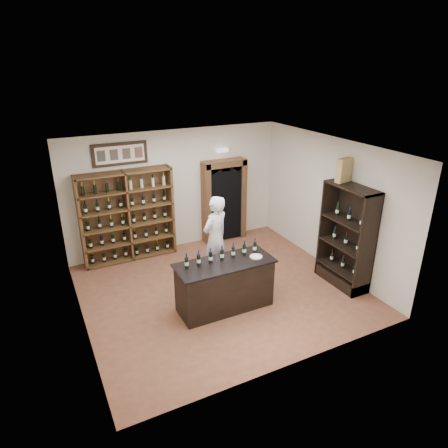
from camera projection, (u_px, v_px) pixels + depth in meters
The scene contains 21 objects.
floor at pixel (220, 290), 8.45m from camera, with size 5.50×5.50×0.00m, color brown.
ceiling at pixel (220, 149), 7.30m from camera, with size 5.50×5.50×0.00m, color white.
wall_back at pixel (176, 190), 9.94m from camera, with size 5.50×0.04×3.00m, color silver.
wall_left at pixel (74, 253), 6.74m from camera, with size 0.04×5.00×3.00m, color silver.
wall_right at pixel (329, 204), 9.01m from camera, with size 0.04×5.00×3.00m, color silver.
wine_shelf at pixel (127, 216), 9.41m from camera, with size 2.20×0.38×2.20m.
framed_picture at pixel (120, 154), 8.97m from camera, with size 1.25×0.04×0.52m, color black.
arched_doorway at pixel (224, 199), 10.45m from camera, with size 1.17×0.35×2.17m.
emergency_light at pixel (222, 150), 10.04m from camera, with size 0.30×0.10×0.10m, color white.
tasting_counter at pixel (225, 285), 7.68m from camera, with size 1.88×0.78×1.00m.
counter_bottle_0 at pixel (187, 263), 7.24m from camera, with size 0.07×0.07×0.30m.
counter_bottle_1 at pixel (199, 260), 7.34m from camera, with size 0.07×0.07×0.30m.
counter_bottle_2 at pixel (211, 257), 7.44m from camera, with size 0.07×0.07×0.30m.
counter_bottle_3 at pixel (222, 255), 7.54m from camera, with size 0.07×0.07×0.30m.
counter_bottle_4 at pixel (233, 252), 7.64m from camera, with size 0.07×0.07×0.30m.
counter_bottle_5 at pixel (244, 250), 7.74m from camera, with size 0.07×0.07×0.30m.
counter_bottle_6 at pixel (255, 247), 7.84m from camera, with size 0.07×0.07×0.30m.
side_cabinet at pixel (346, 251), 8.46m from camera, with size 0.48×1.20×2.20m.
shopkeeper at pixel (215, 238), 8.60m from camera, with size 0.69×0.46×1.91m, color silver.
plate at pixel (256, 257), 7.68m from camera, with size 0.24×0.24×0.02m, color silver.
wine_crate at pixel (344, 170), 8.07m from camera, with size 0.35×0.14×0.49m, color tan.
Camera 1 is at (-3.19, -6.53, 4.54)m, focal length 32.00 mm.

